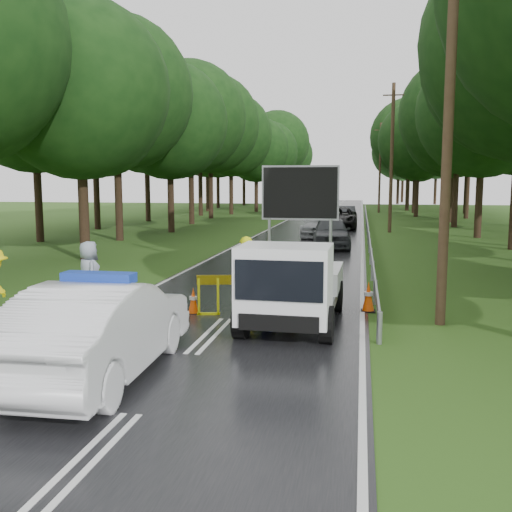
% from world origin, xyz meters
% --- Properties ---
extents(ground, '(160.00, 160.00, 0.00)m').
position_xyz_m(ground, '(0.00, 0.00, 0.00)').
color(ground, '#2B4C15').
rests_on(ground, ground).
extents(road, '(7.00, 140.00, 0.02)m').
position_xyz_m(road, '(0.00, 30.00, 0.01)').
color(road, black).
rests_on(road, ground).
extents(guardrail, '(0.12, 60.06, 0.70)m').
position_xyz_m(guardrail, '(3.70, 29.67, 0.55)').
color(guardrail, gray).
rests_on(guardrail, ground).
extents(utility_pole_near, '(1.40, 0.24, 10.00)m').
position_xyz_m(utility_pole_near, '(5.20, 2.00, 5.06)').
color(utility_pole_near, '#402B1E').
rests_on(utility_pole_near, ground).
extents(utility_pole_mid, '(1.40, 0.24, 10.00)m').
position_xyz_m(utility_pole_mid, '(5.20, 28.00, 5.06)').
color(utility_pole_mid, '#402B1E').
rests_on(utility_pole_mid, ground).
extents(utility_pole_far, '(1.40, 0.24, 10.00)m').
position_xyz_m(utility_pole_far, '(5.20, 54.00, 5.06)').
color(utility_pole_far, '#402B1E').
rests_on(utility_pole_far, ground).
extents(police_sedan, '(1.98, 5.22, 1.87)m').
position_xyz_m(police_sedan, '(-1.19, -2.97, 0.85)').
color(police_sedan, white).
rests_on(police_sedan, ground).
extents(work_truck, '(2.25, 4.82, 3.79)m').
position_xyz_m(work_truck, '(1.69, 1.19, 1.03)').
color(work_truck, gray).
rests_on(work_truck, ground).
extents(barrier, '(2.50, 0.63, 1.06)m').
position_xyz_m(barrier, '(0.40, 2.09, 0.80)').
color(barrier, '#E7ED0C').
rests_on(barrier, ground).
extents(officer, '(0.78, 0.56, 2.01)m').
position_xyz_m(officer, '(0.28, 2.61, 1.00)').
color(officer, '#CADA0B').
rests_on(officer, ground).
extents(civilian, '(1.05, 0.90, 1.86)m').
position_xyz_m(civilian, '(1.07, 0.50, 0.93)').
color(civilian, navy).
rests_on(civilian, ground).
extents(bystander_right, '(1.02, 1.06, 1.83)m').
position_xyz_m(bystander_right, '(-4.01, 2.22, 0.92)').
color(bystander_right, '#8D97A9').
rests_on(bystander_right, ground).
extents(queue_car_first, '(2.29, 4.91, 1.63)m').
position_xyz_m(queue_car_first, '(1.72, 17.97, 0.81)').
color(queue_car_first, '#3C3F43').
rests_on(queue_car_first, ground).
extents(queue_car_second, '(2.42, 5.37, 1.53)m').
position_xyz_m(queue_car_second, '(0.80, 23.97, 0.76)').
color(queue_car_second, '#96999D').
rests_on(queue_car_second, ground).
extents(queue_car_third, '(2.68, 5.71, 1.58)m').
position_xyz_m(queue_car_third, '(1.63, 30.60, 0.79)').
color(queue_car_third, black).
rests_on(queue_car_third, ground).
extents(queue_car_fourth, '(1.76, 4.08, 1.31)m').
position_xyz_m(queue_car_fourth, '(2.01, 39.85, 0.65)').
color(queue_car_fourth, '#393C40').
rests_on(queue_car_fourth, ground).
extents(cone_near_left, '(0.36, 0.36, 0.75)m').
position_xyz_m(cone_near_left, '(-2.50, -1.58, 0.37)').
color(cone_near_left, black).
rests_on(cone_near_left, ground).
extents(cone_center, '(0.33, 0.33, 0.70)m').
position_xyz_m(cone_center, '(-1.00, 2.00, 0.34)').
color(cone_center, black).
rests_on(cone_center, ground).
extents(cone_far, '(0.34, 0.34, 0.71)m').
position_xyz_m(cone_far, '(1.40, 2.86, 0.34)').
color(cone_far, black).
rests_on(cone_far, ground).
extents(cone_left_mid, '(0.31, 0.31, 0.66)m').
position_xyz_m(cone_left_mid, '(-3.38, 3.00, 0.32)').
color(cone_left_mid, black).
rests_on(cone_left_mid, ground).
extents(cone_right, '(0.38, 0.38, 0.81)m').
position_xyz_m(cone_right, '(3.50, 3.09, 0.39)').
color(cone_right, black).
rests_on(cone_right, ground).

